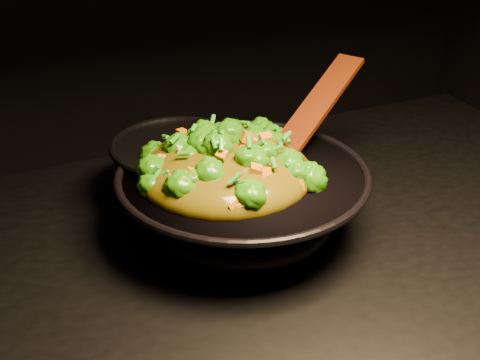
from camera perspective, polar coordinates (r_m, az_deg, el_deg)
name	(u,v)px	position (r m, az deg, el deg)	size (l,w,h in m)	color
wok	(243,204)	(0.98, 0.24, -2.04)	(0.35, 0.35, 0.10)	black
stir_fry	(225,148)	(0.93, -1.32, 2.78)	(0.25, 0.25, 0.09)	#297608
spatula	(309,117)	(1.02, 5.89, 5.39)	(0.29, 0.04, 0.01)	#321503
back_pot	(179,174)	(1.05, -5.26, 0.51)	(0.20, 0.20, 0.11)	black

